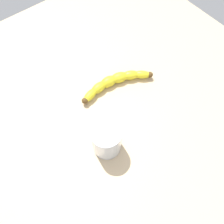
# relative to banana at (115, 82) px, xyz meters

# --- Properties ---
(wooden_tabletop) EXTENTS (1.20, 1.20, 0.03)m
(wooden_tabletop) POSITION_rel_banana_xyz_m (-0.12, 0.13, -0.03)
(wooden_tabletop) COLOR #CBAE85
(wooden_tabletop) RESTS_ON ground
(banana) EXTENTS (0.09, 0.23, 0.03)m
(banana) POSITION_rel_banana_xyz_m (0.00, 0.00, 0.00)
(banana) COLOR yellow
(banana) RESTS_ON wooden_tabletop
(smoothie_glass) EXTENTS (0.08, 0.08, 0.10)m
(smoothie_glass) POSITION_rel_banana_xyz_m (-0.14, 0.14, 0.03)
(smoothie_glass) COLOR silver
(smoothie_glass) RESTS_ON wooden_tabletop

